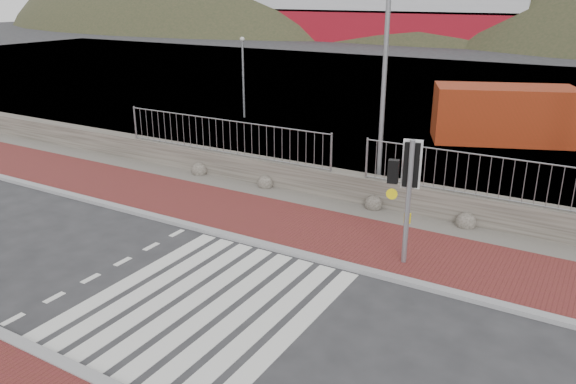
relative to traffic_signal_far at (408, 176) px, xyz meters
The scene contains 13 objects.
ground 5.38m from the traffic_signal_far, 127.68° to the right, with size 220.00×220.00×0.00m, color #28282B.
sidewalk_far 3.77m from the traffic_signal_far, 167.90° to the left, with size 40.00×3.00×0.08m, color maroon.
kerb_near 7.80m from the traffic_signal_far, 113.49° to the right, with size 40.00×0.25×0.12m, color gray.
kerb_far 3.81m from the traffic_signal_far, 163.89° to the right, with size 40.00×0.25×0.12m, color gray.
zebra_crossing 5.38m from the traffic_signal_far, 127.68° to the right, with size 4.62×5.60×0.01m.
gravel_strip 4.57m from the traffic_signal_far, 138.49° to the left, with size 40.00×1.50×0.06m, color #59544C.
stone_wall 4.90m from the traffic_signal_far, 130.93° to the left, with size 40.00×0.60×0.90m, color #49453C.
railing 4.46m from the traffic_signal_far, 132.19° to the left, with size 18.07×0.07×1.22m.
quay 24.33m from the traffic_signal_far, 97.07° to the left, with size 120.00×40.00×0.50m, color #4C4C4F.
water 59.16m from the traffic_signal_far, 92.89° to the left, with size 220.00×50.00×0.05m, color #3F4C54.
traffic_signal_far is the anchor object (origin of this frame).
streetlight 5.30m from the traffic_signal_far, 117.65° to the left, with size 1.70×0.72×8.27m.
shipping_container 13.69m from the traffic_signal_far, 91.39° to the left, with size 5.82×2.42×2.42m, color maroon.
Camera 1 is at (6.82, -8.15, 6.29)m, focal length 35.00 mm.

